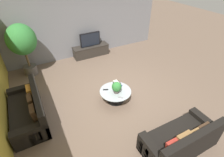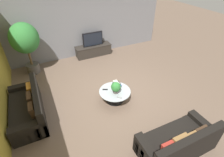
{
  "view_description": "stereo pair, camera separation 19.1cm",
  "coord_description": "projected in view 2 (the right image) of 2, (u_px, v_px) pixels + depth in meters",
  "views": [
    {
      "loc": [
        -2.24,
        -3.89,
        3.79
      ],
      "look_at": [
        -0.11,
        0.17,
        0.55
      ],
      "focal_mm": 28.0,
      "sensor_mm": 36.0,
      "label": 1
    },
    {
      "loc": [
        -2.07,
        -3.97,
        3.79
      ],
      "look_at": [
        -0.11,
        0.17,
        0.55
      ],
      "focal_mm": 28.0,
      "sensor_mm": 36.0,
      "label": 2
    }
  ],
  "objects": [
    {
      "name": "book_stack",
      "position": [
        117.0,
        84.0,
        5.51
      ],
      "size": [
        0.24,
        0.31,
        0.16
      ],
      "color": "gold",
      "rests_on": "coffee_table"
    },
    {
      "name": "remote_black",
      "position": [
        105.0,
        89.0,
        5.39
      ],
      "size": [
        0.16,
        0.1,
        0.02
      ],
      "primitive_type": "cube",
      "rotation": [
        0.0,
        0.0,
        1.13
      ],
      "color": "black",
      "rests_on": "coffee_table"
    },
    {
      "name": "remote_silver",
      "position": [
        119.0,
        97.0,
        5.08
      ],
      "size": [
        0.14,
        0.15,
        0.02
      ],
      "primitive_type": "cube",
      "rotation": [
        0.0,
        0.0,
        0.72
      ],
      "color": "gray",
      "rests_on": "coffee_table"
    },
    {
      "name": "back_wall_stone",
      "position": [
        83.0,
        21.0,
        7.38
      ],
      "size": [
        7.4,
        0.12,
        3.0
      ],
      "primitive_type": "cube",
      "color": "slate",
      "rests_on": "ground"
    },
    {
      "name": "television",
      "position": [
        93.0,
        39.0,
        7.65
      ],
      "size": [
        0.9,
        0.13,
        0.61
      ],
      "color": "black",
      "rests_on": "media_console"
    },
    {
      "name": "media_console",
      "position": [
        93.0,
        50.0,
        7.96
      ],
      "size": [
        1.6,
        0.5,
        0.48
      ],
      "color": "#2D2823",
      "rests_on": "ground"
    },
    {
      "name": "potted_palm_tall",
      "position": [
        25.0,
        40.0,
        6.17
      ],
      "size": [
        1.0,
        1.0,
        1.96
      ],
      "color": "#514C47",
      "rests_on": "ground"
    },
    {
      "name": "couch_by_wall",
      "position": [
        29.0,
        108.0,
        4.88
      ],
      "size": [
        0.84,
        1.94,
        0.84
      ],
      "rotation": [
        0.0,
        0.0,
        -1.57
      ],
      "color": "black",
      "rests_on": "ground"
    },
    {
      "name": "couch_near_entry",
      "position": [
        178.0,
        143.0,
        3.98
      ],
      "size": [
        1.8,
        0.84,
        0.84
      ],
      "rotation": [
        0.0,
        0.0,
        3.14
      ],
      "color": "black",
      "rests_on": "ground"
    },
    {
      "name": "ground_plane",
      "position": [
        117.0,
        94.0,
        5.84
      ],
      "size": [
        24.0,
        24.0,
        0.0
      ],
      "primitive_type": "plane",
      "color": "brown"
    },
    {
      "name": "potted_plant_tabletop",
      "position": [
        116.0,
        87.0,
        5.17
      ],
      "size": [
        0.29,
        0.29,
        0.37
      ],
      "color": "#514C47",
      "rests_on": "coffee_table"
    },
    {
      "name": "coffee_table",
      "position": [
        115.0,
        94.0,
        5.41
      ],
      "size": [
        0.97,
        0.97,
        0.39
      ],
      "color": "black",
      "rests_on": "ground"
    }
  ]
}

